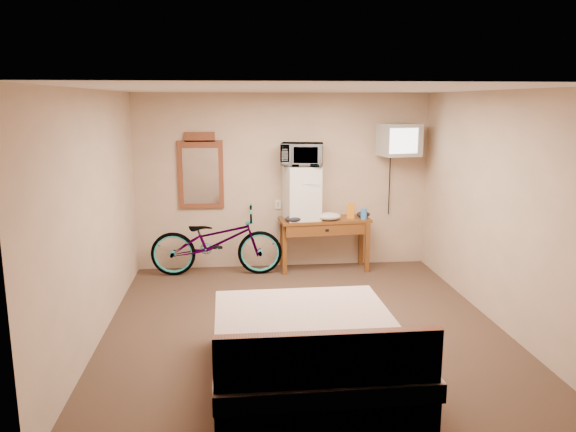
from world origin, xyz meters
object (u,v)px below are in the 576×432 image
Objects in this scene: blue_cup at (364,214)px; bicycle at (216,241)px; bed at (310,358)px; crt_television at (399,140)px; mini_fridge at (302,193)px; wall_mirror at (201,172)px; desk at (325,228)px; microwave at (302,154)px.

bicycle is at bearing 179.52° from blue_cup.
blue_cup is at bearing 69.68° from bed.
mini_fridge is at bearing 179.49° from crt_television.
wall_mirror is 3.95m from bed.
bicycle is 3.43m from bed.
blue_cup is 3.56m from bed.
desk is at bearing 78.60° from bed.
mini_fridge is 0.36× the size of bed.
microwave is at bearing 179.48° from crt_television.
desk is 1.22× the size of wall_mirror.
microwave is 1.21m from blue_cup.
crt_television is (1.04, 0.02, 1.23)m from desk.
blue_cup is 0.24× the size of crt_television.
microwave is 0.53× the size of wall_mirror.
bicycle is (-2.07, 0.02, -0.35)m from blue_cup.
wall_mirror is at bearing 174.80° from crt_television.
mini_fridge is at bearing 173.36° from blue_cup.
bicycle is at bearing -178.41° from crt_television.
crt_television is (1.36, -0.01, 0.19)m from microwave.
blue_cup is at bearing 3.99° from microwave.
crt_television is 0.31× the size of bed.
crt_television is at bearing 10.17° from blue_cup.
bicycle is (-1.20, -0.08, -1.18)m from microwave.
mini_fridge is 4.95× the size of blue_cup.
blue_cup is 2.37m from wall_mirror.
crt_television is (1.36, -0.01, 0.73)m from mini_fridge.
mini_fridge is 1.32× the size of microwave.
wall_mirror reaches higher than bed.
bed is (-1.72, -3.39, -1.56)m from crt_television.
wall_mirror is at bearing 171.48° from blue_cup.
crt_television is at bearing -0.51° from mini_fridge.
bed is (-0.36, -3.41, -0.83)m from mini_fridge.
bed is at bearing -101.40° from desk.
wall_mirror reaches higher than mini_fridge.
wall_mirror is at bearing 171.11° from desk.
bed is (0.85, -3.32, -0.18)m from bicycle.
microwave is at bearing -9.67° from wall_mirror.
bed is (-0.36, -3.41, -1.37)m from microwave.
blue_cup is 0.07× the size of bed.
crt_television is 0.35× the size of bicycle.
mini_fridge reaches higher than desk.
bicycle is (-1.53, -0.05, -0.15)m from desk.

